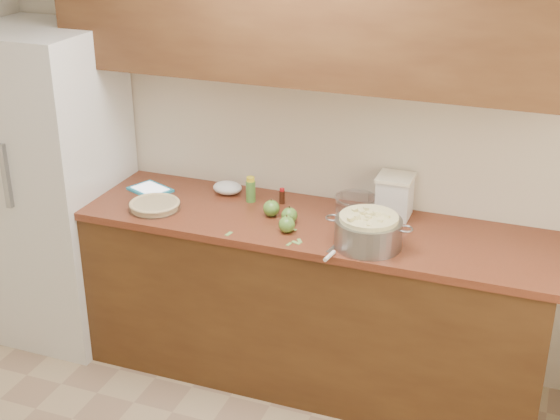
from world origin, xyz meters
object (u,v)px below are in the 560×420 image
at_px(pie, 155,205).
at_px(tablet, 150,189).
at_px(colander, 368,232).
at_px(flour_canister, 395,196).

distance_m(pie, tablet, 0.26).
relative_size(colander, flour_canister, 1.91).
bearing_deg(pie, colander, -1.24).
relative_size(pie, colander, 0.65).
bearing_deg(colander, flour_canister, 84.81).
bearing_deg(tablet, colander, 13.03).
relative_size(colander, tablet, 1.58).
relative_size(pie, flour_canister, 1.24).
bearing_deg(colander, pie, 178.76).
relative_size(pie, tablet, 1.02).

